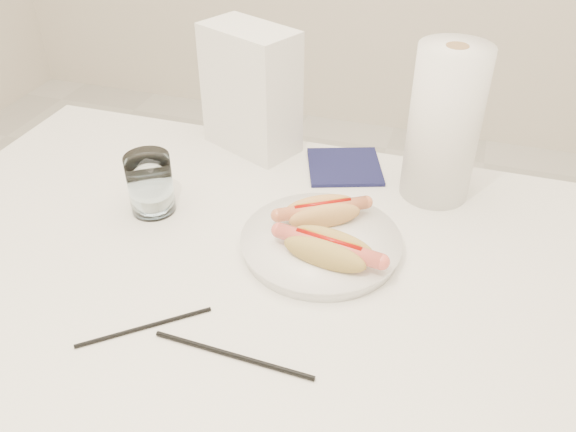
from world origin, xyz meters
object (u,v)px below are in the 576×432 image
(paper_towel_roll, at_px, (444,125))
(napkin_box, at_px, (251,90))
(table, at_px, (240,282))
(plate, at_px, (321,244))
(water_glass, at_px, (150,184))
(hotdog_left, at_px, (322,212))
(hotdog_right, at_px, (328,249))

(paper_towel_roll, bearing_deg, napkin_box, 170.15)
(table, distance_m, plate, 0.15)
(table, relative_size, water_glass, 10.99)
(hotdog_left, height_order, water_glass, water_glass)
(hotdog_left, xyz_separation_m, hotdog_right, (0.04, -0.10, 0.00))
(paper_towel_roll, bearing_deg, water_glass, -155.94)
(plate, distance_m, hotdog_left, 0.06)
(plate, xyz_separation_m, hotdog_right, (0.02, -0.05, 0.03))
(napkin_box, height_order, paper_towel_roll, paper_towel_roll)
(hotdog_left, relative_size, hotdog_right, 0.83)
(table, height_order, hotdog_left, hotdog_left)
(hotdog_right, bearing_deg, napkin_box, 135.50)
(hotdog_right, bearing_deg, table, -168.23)
(hotdog_left, distance_m, water_glass, 0.31)
(table, distance_m, napkin_box, 0.41)
(paper_towel_roll, bearing_deg, hotdog_left, -132.70)
(plate, distance_m, water_glass, 0.32)
(plate, bearing_deg, hotdog_left, 103.35)
(water_glass, bearing_deg, plate, -3.35)
(plate, xyz_separation_m, paper_towel_roll, (0.16, 0.23, 0.13))
(hotdog_left, distance_m, napkin_box, 0.34)
(water_glass, height_order, paper_towel_roll, paper_towel_roll)
(table, xyz_separation_m, napkin_box, (-0.10, 0.35, 0.19))
(plate, bearing_deg, water_glass, 176.65)
(hotdog_right, xyz_separation_m, paper_towel_roll, (0.13, 0.28, 0.10))
(table, relative_size, hotdog_right, 6.98)
(hotdog_left, height_order, hotdog_right, hotdog_right)
(hotdog_left, distance_m, hotdog_right, 0.10)
(napkin_box, bearing_deg, hotdog_left, -23.95)
(plate, xyz_separation_m, napkin_box, (-0.23, 0.30, 0.12))
(table, height_order, plate, plate)
(hotdog_right, height_order, paper_towel_roll, paper_towel_roll)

